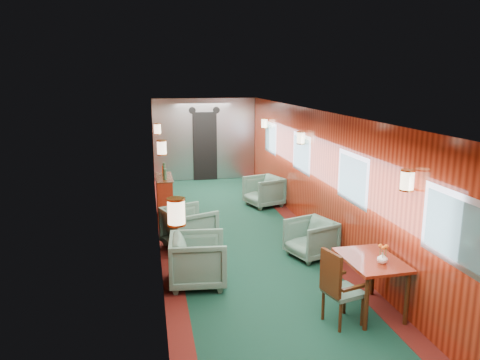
{
  "coord_description": "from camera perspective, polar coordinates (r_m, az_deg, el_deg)",
  "views": [
    {
      "loc": [
        -1.63,
        -7.67,
        3.02
      ],
      "look_at": [
        0.0,
        0.55,
        1.15
      ],
      "focal_mm": 35.0,
      "sensor_mm": 36.0,
      "label": 1
    }
  ],
  "objects": [
    {
      "name": "bulkhead",
      "position": [
        13.8,
        -4.34,
        4.92
      ],
      "size": [
        2.98,
        0.17,
        2.39
      ],
      "color": "#A8AAAF",
      "rests_on": "ground"
    },
    {
      "name": "side_chair",
      "position": [
        5.97,
        11.83,
        -12.4
      ],
      "size": [
        0.52,
        0.54,
        0.97
      ],
      "rotation": [
        0.0,
        0.0,
        0.27
      ],
      "color": "#1D453B",
      "rests_on": "ground"
    },
    {
      "name": "armchair_right_near",
      "position": [
        8.07,
        8.64,
        -7.08
      ],
      "size": [
        0.9,
        0.89,
        0.65
      ],
      "primitive_type": "imported",
      "rotation": [
        0.0,
        0.0,
        -1.24
      ],
      "color": "#1D453B",
      "rests_on": "ground"
    },
    {
      "name": "flower_vase",
      "position": [
        6.18,
        16.98,
        -9.08
      ],
      "size": [
        0.16,
        0.16,
        0.14
      ],
      "primitive_type": "imported",
      "rotation": [
        0.0,
        0.0,
        -0.2
      ],
      "color": "white",
      "rests_on": "dining_table"
    },
    {
      "name": "windows_right",
      "position": [
        8.65,
        10.11,
        1.93
      ],
      "size": [
        0.02,
        8.6,
        0.8
      ],
      "color": "#A8AAAE",
      "rests_on": "ground"
    },
    {
      "name": "room",
      "position": [
        7.96,
        0.77,
        2.56
      ],
      "size": [
        12.0,
        12.1,
        2.4
      ],
      "color": "#0E3223",
      "rests_on": "ground"
    },
    {
      "name": "armchair_left_near",
      "position": [
        6.98,
        -5.11,
        -9.72
      ],
      "size": [
        0.9,
        0.87,
        0.75
      ],
      "primitive_type": "imported",
      "rotation": [
        0.0,
        0.0,
        1.48
      ],
      "color": "#1D453B",
      "rests_on": "ground"
    },
    {
      "name": "armchair_left_far",
      "position": [
        8.42,
        -6.22,
        -5.81
      ],
      "size": [
        1.06,
        1.05,
        0.75
      ],
      "primitive_type": "imported",
      "rotation": [
        0.0,
        0.0,
        1.95
      ],
      "color": "#1D453B",
      "rests_on": "ground"
    },
    {
      "name": "credenza",
      "position": [
        10.02,
        -9.19,
        -2.22
      ],
      "size": [
        0.33,
        1.07,
        1.23
      ],
      "color": "maroon",
      "rests_on": "ground"
    },
    {
      "name": "wall_sconces",
      "position": [
        8.48,
        -0.02,
        4.24
      ],
      "size": [
        2.97,
        7.97,
        0.25
      ],
      "color": "#FFF1C6",
      "rests_on": "ground"
    },
    {
      "name": "dining_table",
      "position": [
        6.35,
        15.7,
        -10.2
      ],
      "size": [
        0.71,
        0.99,
        0.73
      ],
      "rotation": [
        0.0,
        0.0,
        0.03
      ],
      "color": "maroon",
      "rests_on": "ground"
    },
    {
      "name": "armchair_right_far",
      "position": [
        11.05,
        2.91,
        -1.39
      ],
      "size": [
        0.98,
        0.96,
        0.71
      ],
      "primitive_type": "imported",
      "rotation": [
        0.0,
        0.0,
        -1.25
      ],
      "color": "#1D453B",
      "rests_on": "ground"
    }
  ]
}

